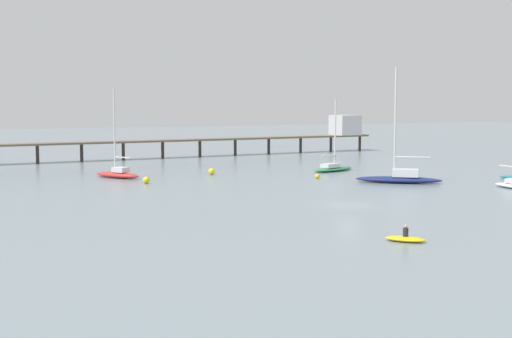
{
  "coord_description": "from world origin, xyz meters",
  "views": [
    {
      "loc": [
        -32.82,
        -53.32,
        9.16
      ],
      "look_at": [
        0.0,
        20.23,
        1.5
      ],
      "focal_mm": 49.32,
      "sensor_mm": 36.0,
      "label": 1
    }
  ],
  "objects": [
    {
      "name": "sailboat_navy",
      "position": [
        14.56,
        12.63,
        0.73
      ],
      "size": [
        9.2,
        7.95,
        13.12
      ],
      "color": "navy",
      "rests_on": "ground_plane"
    },
    {
      "name": "pier",
      "position": [
        17.36,
        59.15,
        3.75
      ],
      "size": [
        81.98,
        9.95,
        6.75
      ],
      "color": "brown",
      "rests_on": "ground_plane"
    },
    {
      "name": "mooring_buoy_far",
      "position": [
        -12.02,
        23.78,
        0.4
      ],
      "size": [
        0.79,
        0.79,
        0.79
      ],
      "primitive_type": "sphere",
      "color": "yellow",
      "rests_on": "ground_plane"
    },
    {
      "name": "sailboat_green",
      "position": [
        14.45,
        27.53,
        0.55
      ],
      "size": [
        7.61,
        4.45,
        9.55
      ],
      "color": "#287F4C",
      "rests_on": "ground_plane"
    },
    {
      "name": "mooring_buoy_near",
      "position": [
        -1.89,
        29.85,
        0.42
      ],
      "size": [
        0.83,
        0.83,
        0.83
      ],
      "primitive_type": "sphere",
      "color": "yellow",
      "rests_on": "ground_plane"
    },
    {
      "name": "dinghy_yellow",
      "position": [
        -5.19,
        -15.62,
        0.21
      ],
      "size": [
        2.69,
        2.77,
        1.14
      ],
      "color": "yellow",
      "rests_on": "ground_plane"
    },
    {
      "name": "mooring_buoy_outer",
      "position": [
        8.14,
        20.35,
        0.31
      ],
      "size": [
        0.61,
        0.61,
        0.61
      ],
      "primitive_type": "sphere",
      "color": "yellow",
      "rests_on": "ground_plane"
    },
    {
      "name": "ground_plane",
      "position": [
        0.0,
        0.0,
        0.0
      ],
      "size": [
        400.0,
        400.0,
        0.0
      ],
      "primitive_type": "plane",
      "color": "gray"
    },
    {
      "name": "sailboat_red",
      "position": [
        -13.6,
        31.03,
        0.66
      ],
      "size": [
        5.31,
        6.68,
        10.78
      ],
      "color": "red",
      "rests_on": "ground_plane"
    }
  ]
}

